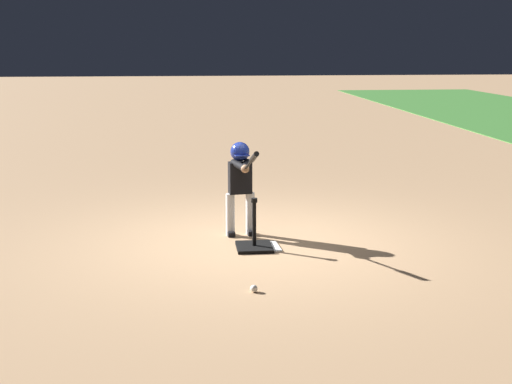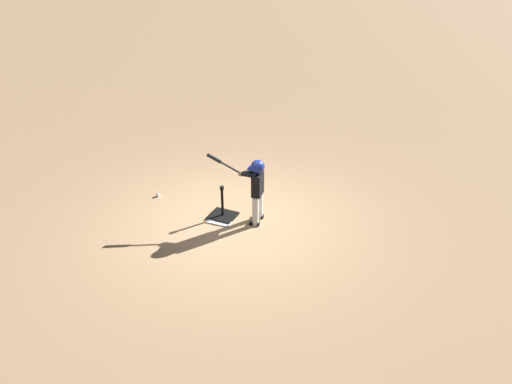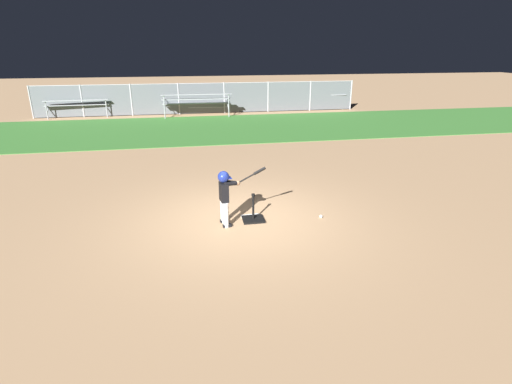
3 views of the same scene
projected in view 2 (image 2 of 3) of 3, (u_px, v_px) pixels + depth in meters
ground_plane at (233, 221)px, 9.01m from camera, size 90.00×90.00×0.00m
home_plate at (221, 219)px, 9.07m from camera, size 0.46×0.46×0.02m
batting_tee at (223, 213)px, 9.12m from camera, size 0.47×0.43×0.62m
batter_child at (256, 183)px, 8.66m from camera, size 1.05×0.39×1.23m
baseball at (158, 195)px, 9.81m from camera, size 0.07×0.07×0.07m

